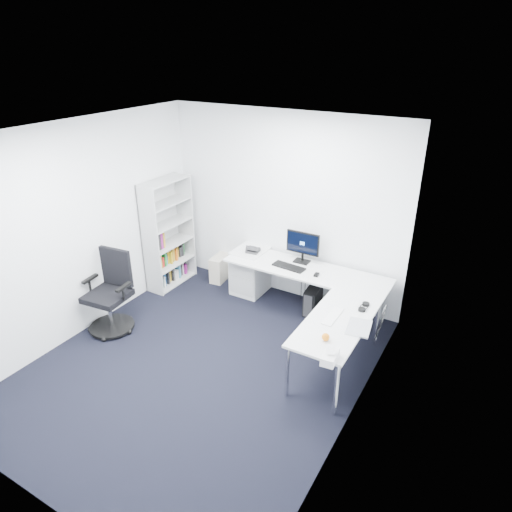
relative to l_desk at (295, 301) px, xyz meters
The scene contains 22 objects.
ground 1.54m from the l_desk, 111.45° to the right, with size 4.20×4.20×0.00m, color black.
ceiling 2.80m from the l_desk, 111.45° to the right, with size 4.20×4.20×0.00m, color white.
wall_back 1.35m from the l_desk, 128.16° to the left, with size 3.60×0.02×2.70m, color white.
wall_front 3.69m from the l_desk, 98.93° to the right, with size 3.60×0.02×2.70m, color white.
wall_left 2.92m from the l_desk, 149.22° to the right, with size 0.02×4.20×2.70m, color white.
wall_right 2.13m from the l_desk, 48.24° to the right, with size 0.02×4.20×2.70m, color white.
l_desk is the anchor object (origin of this frame).
drawer_pedestal 1.06m from the l_desk, 154.34° to the left, with size 0.45×0.56×0.69m, color silver.
bookshelf 2.23m from the l_desk, behind, with size 0.33×0.84×1.68m, color #B6B9B8, non-canonical shape.
task_chair 2.46m from the l_desk, 145.75° to the right, with size 0.61×0.61×1.08m, color black, non-canonical shape.
black_pc_tower 0.41m from the l_desk, 73.45° to the left, with size 0.17×0.39×0.38m, color black.
beige_pc_tower 1.66m from the l_desk, 161.33° to the left, with size 0.19×0.43×0.41m, color #B8B09D.
power_strip 0.89m from the l_desk, 55.08° to the left, with size 0.37×0.06×0.04m, color white.
monitor 0.77m from the l_desk, 106.23° to the left, with size 0.48×0.15×0.46m, color black, non-canonical shape.
black_keyboard 0.48m from the l_desk, 132.50° to the left, with size 0.46×0.16×0.02m, color black.
mouse 0.46m from the l_desk, 46.58° to the left, with size 0.06×0.09×0.03m, color black.
desk_phone 1.05m from the l_desk, 155.60° to the left, with size 0.18×0.18×0.12m, color #2A2A2C, non-canonical shape.
laptop 1.37m from the l_desk, 32.19° to the right, with size 0.36×0.35×0.26m, color silver, non-canonical shape.
white_keyboard 1.04m from the l_desk, 39.16° to the right, with size 0.12×0.41×0.01m, color white.
headphones 1.10m from the l_desk, 14.26° to the right, with size 0.13×0.20×0.05m, color black, non-canonical shape.
orange_fruit 1.43m from the l_desk, 51.36° to the right, with size 0.08×0.08×0.08m, color orange.
tissue_box 1.74m from the l_desk, 53.08° to the right, with size 0.13×0.25×0.09m, color white.
Camera 1 is at (2.75, -3.42, 3.50)m, focal length 32.00 mm.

